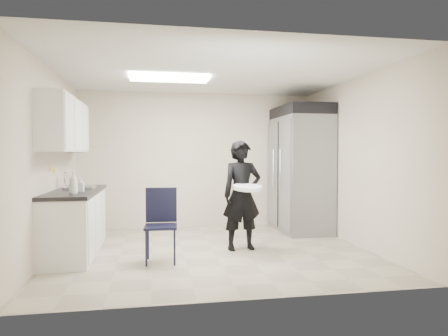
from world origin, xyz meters
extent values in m
plane|color=tan|center=(0.00, 0.00, 0.00)|extent=(4.50, 4.50, 0.00)
plane|color=silver|center=(0.00, 0.00, 2.60)|extent=(4.50, 4.50, 0.00)
plane|color=beige|center=(0.00, 2.00, 1.30)|extent=(4.50, 0.00, 4.50)
plane|color=beige|center=(-2.25, 0.00, 1.30)|extent=(0.00, 4.00, 4.00)
plane|color=beige|center=(2.25, 0.00, 1.30)|extent=(0.00, 4.00, 4.00)
cube|color=white|center=(-0.60, 0.40, 2.57)|extent=(1.20, 0.60, 0.02)
cube|color=silver|center=(-1.95, 0.20, 0.43)|extent=(0.60, 1.90, 0.86)
cube|color=black|center=(-1.95, 0.20, 0.89)|extent=(0.64, 1.95, 0.05)
cube|color=gray|center=(-1.93, 0.45, 0.87)|extent=(0.42, 0.40, 0.14)
cylinder|color=silver|center=(-2.13, 0.45, 1.02)|extent=(0.02, 0.02, 0.24)
cube|color=silver|center=(-2.08, 0.20, 1.83)|extent=(0.35, 1.80, 0.75)
cube|color=black|center=(-2.14, 1.35, 1.62)|extent=(0.22, 0.30, 0.35)
cube|color=yellow|center=(-2.24, 0.10, 1.22)|extent=(0.00, 0.12, 0.07)
cube|color=yellow|center=(-2.24, 0.30, 1.18)|extent=(0.00, 0.12, 0.07)
cube|color=gray|center=(1.83, 1.27, 1.05)|extent=(0.80, 1.35, 2.10)
cube|color=black|center=(1.83, 1.27, 2.20)|extent=(0.80, 1.35, 0.20)
cube|color=black|center=(-0.76, -0.47, 0.47)|extent=(0.44, 0.44, 0.94)
imported|color=black|center=(0.44, 0.04, 0.81)|extent=(0.63, 0.46, 1.62)
cylinder|color=white|center=(0.47, -0.21, 0.94)|extent=(0.46, 0.46, 0.05)
imported|color=white|center=(-1.86, -0.40, 1.05)|extent=(0.13, 0.13, 0.29)
imported|color=#A9ABB5|center=(-1.83, -0.07, 1.00)|extent=(0.09, 0.09, 0.19)
camera|label=1|loc=(-0.85, -5.74, 1.42)|focal=32.00mm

